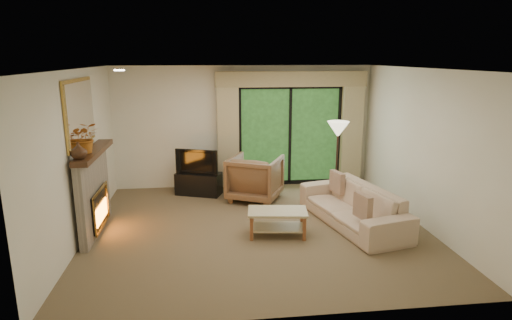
{
  "coord_description": "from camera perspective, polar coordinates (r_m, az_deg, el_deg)",
  "views": [
    {
      "loc": [
        -0.82,
        -6.57,
        2.79
      ],
      "look_at": [
        0.0,
        0.3,
        1.1
      ],
      "focal_mm": 30.0,
      "sensor_mm": 36.0,
      "label": 1
    }
  ],
  "objects": [
    {
      "name": "mirror",
      "position": [
        7.08,
        -22.39,
        5.88
      ],
      "size": [
        0.07,
        1.45,
        1.02
      ],
      "primitive_type": null,
      "color": "#B78F3E",
      "rests_on": "wall_left"
    },
    {
      "name": "cornice",
      "position": [
        9.13,
        4.78,
        10.72
      ],
      "size": [
        3.2,
        0.24,
        0.32
      ],
      "primitive_type": "cube",
      "color": "tan",
      "rests_on": "wall_back"
    },
    {
      "name": "pillow_near",
      "position": [
        6.76,
        14.05,
        -6.02
      ],
      "size": [
        0.19,
        0.4,
        0.38
      ],
      "primitive_type": "cube",
      "rotation": [
        0.0,
        0.0,
        0.23
      ],
      "color": "brown",
      "rests_on": "sofa"
    },
    {
      "name": "fireplace",
      "position": [
        7.32,
        -20.85,
        -3.92
      ],
      "size": [
        0.24,
        1.7,
        1.37
      ],
      "primitive_type": null,
      "color": "gray",
      "rests_on": "floor"
    },
    {
      "name": "floor_lamp",
      "position": [
        8.5,
        10.7,
        -0.17
      ],
      "size": [
        0.46,
        0.46,
        1.57
      ],
      "primitive_type": null,
      "rotation": [
        0.0,
        0.0,
        0.11
      ],
      "color": "#FFF8CC",
      "rests_on": "floor"
    },
    {
      "name": "branches",
      "position": [
        6.86,
        -21.84,
        2.78
      ],
      "size": [
        0.48,
        0.43,
        0.47
      ],
      "primitive_type": "imported",
      "rotation": [
        0.0,
        0.0,
        0.17
      ],
      "color": "#A65A19",
      "rests_on": "fireplace"
    },
    {
      "name": "wall_left",
      "position": [
        7.01,
        -22.6,
        0.38
      ],
      "size": [
        0.0,
        5.0,
        5.0
      ],
      "primitive_type": "plane",
      "rotation": [
        1.57,
        0.0,
        1.57
      ],
      "color": "white",
      "rests_on": "ground"
    },
    {
      "name": "ceiling",
      "position": [
        6.63,
        0.32,
        12.07
      ],
      "size": [
        5.5,
        5.5,
        0.0
      ],
      "primitive_type": "plane",
      "rotation": [
        3.14,
        0.0,
        0.0
      ],
      "color": "silver",
      "rests_on": "ground"
    },
    {
      "name": "wall_right",
      "position": [
        7.63,
        21.26,
        1.51
      ],
      "size": [
        0.0,
        5.0,
        5.0
      ],
      "primitive_type": "plane",
      "rotation": [
        1.57,
        0.0,
        -1.57
      ],
      "color": "white",
      "rests_on": "ground"
    },
    {
      "name": "coffee_table",
      "position": [
        6.87,
        2.87,
        -8.36
      ],
      "size": [
        0.99,
        0.63,
        0.42
      ],
      "primitive_type": null,
      "rotation": [
        0.0,
        0.0,
        -0.13
      ],
      "color": "tan",
      "rests_on": "floor"
    },
    {
      "name": "media_console",
      "position": [
        8.9,
        -7.63,
        -3.14
      ],
      "size": [
        0.99,
        0.69,
        0.45
      ],
      "primitive_type": "cube",
      "rotation": [
        0.0,
        0.0,
        -0.35
      ],
      "color": "black",
      "rests_on": "floor"
    },
    {
      "name": "curtain_left",
      "position": [
        9.07,
        -3.74,
        3.59
      ],
      "size": [
        0.45,
        0.18,
        2.35
      ],
      "primitive_type": "cube",
      "color": "tan",
      "rests_on": "floor"
    },
    {
      "name": "wall_back",
      "position": [
        9.23,
        -1.63,
        4.42
      ],
      "size": [
        5.0,
        0.0,
        5.0
      ],
      "primitive_type": "plane",
      "rotation": [
        1.57,
        0.0,
        0.0
      ],
      "color": "white",
      "rests_on": "ground"
    },
    {
      "name": "wall_front",
      "position": [
        4.42,
        4.35,
        -6.03
      ],
      "size": [
        5.0,
        0.0,
        5.0
      ],
      "primitive_type": "plane",
      "rotation": [
        -1.57,
        0.0,
        0.0
      ],
      "color": "white",
      "rests_on": "ground"
    },
    {
      "name": "tv",
      "position": [
        8.78,
        -7.73,
        -0.12
      ],
      "size": [
        0.87,
        0.41,
        0.51
      ],
      "primitive_type": "imported",
      "rotation": [
        0.0,
        0.0,
        -0.35
      ],
      "color": "black",
      "rests_on": "media_console"
    },
    {
      "name": "sliding_door",
      "position": [
        9.36,
        4.52,
        3.27
      ],
      "size": [
        2.26,
        0.1,
        2.16
      ],
      "primitive_type": null,
      "color": "black",
      "rests_on": "floor"
    },
    {
      "name": "armchair",
      "position": [
        8.45,
        -0.11,
        -2.41
      ],
      "size": [
        1.27,
        1.28,
        0.89
      ],
      "primitive_type": "imported",
      "rotation": [
        0.0,
        0.0,
        2.7
      ],
      "color": "brown",
      "rests_on": "floor"
    },
    {
      "name": "vase",
      "position": [
        6.52,
        -22.58,
        1.15
      ],
      "size": [
        0.26,
        0.26,
        0.24
      ],
      "primitive_type": "imported",
      "rotation": [
        0.0,
        0.0,
        -0.15
      ],
      "color": "#3C2415",
      "rests_on": "fireplace"
    },
    {
      "name": "pillow_far",
      "position": [
        7.93,
        10.76,
        -2.91
      ],
      "size": [
        0.19,
        0.4,
        0.38
      ],
      "primitive_type": "cube",
      "rotation": [
        0.0,
        0.0,
        0.23
      ],
      "color": "brown",
      "rests_on": "sofa"
    },
    {
      "name": "sofa",
      "position": [
        7.43,
        12.74,
        -5.96
      ],
      "size": [
        1.37,
        2.4,
        0.66
      ],
      "primitive_type": "imported",
      "rotation": [
        0.0,
        0.0,
        -1.34
      ],
      "color": "#C6A88B",
      "rests_on": "floor"
    },
    {
      "name": "floor",
      "position": [
        7.19,
        0.29,
        -9.12
      ],
      "size": [
        5.5,
        5.5,
        0.0
      ],
      "primitive_type": "plane",
      "color": "brown",
      "rests_on": "ground"
    },
    {
      "name": "curtain_right",
      "position": [
        9.6,
        12.61,
        3.84
      ],
      "size": [
        0.45,
        0.18,
        2.35
      ],
      "primitive_type": "cube",
      "color": "tan",
      "rests_on": "floor"
    }
  ]
}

